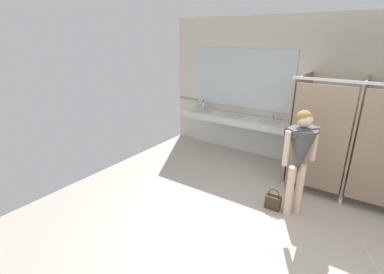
% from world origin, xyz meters
% --- Properties ---
extents(ground_plane, '(6.97, 5.63, 0.10)m').
position_xyz_m(ground_plane, '(0.00, 0.00, -0.05)').
color(ground_plane, '#B2A899').
extents(wall_back, '(6.97, 0.12, 2.98)m').
position_xyz_m(wall_back, '(0.00, 2.57, 1.49)').
color(wall_back, beige).
rests_on(wall_back, ground_plane).
extents(wall_back_tile_band, '(6.97, 0.01, 0.06)m').
position_xyz_m(wall_back_tile_band, '(0.00, 2.51, 1.05)').
color(wall_back_tile_band, '#9E937F').
rests_on(wall_back_tile_band, wall_back).
extents(vanity_counter, '(2.43, 0.57, 0.99)m').
position_xyz_m(vanity_counter, '(-1.73, 2.30, 0.65)').
color(vanity_counter, silver).
rests_on(vanity_counter, ground_plane).
extents(mirror_panel, '(2.33, 0.02, 1.30)m').
position_xyz_m(mirror_panel, '(-1.73, 2.50, 1.68)').
color(mirror_panel, silver).
rests_on(mirror_panel, wall_back).
extents(bathroom_stalls, '(1.94, 1.30, 1.98)m').
position_xyz_m(bathroom_stalls, '(0.69, 1.66, 1.04)').
color(bathroom_stalls, '#84705B').
rests_on(bathroom_stalls, ground_plane).
extents(person_standing, '(0.56, 0.56, 1.63)m').
position_xyz_m(person_standing, '(0.11, 0.54, 1.03)').
color(person_standing, beige).
rests_on(person_standing, ground_plane).
extents(handbag, '(0.23, 0.12, 0.35)m').
position_xyz_m(handbag, '(-0.17, 0.49, 0.12)').
color(handbag, '#3F2D1E').
rests_on(handbag, ground_plane).
extents(soap_dispenser, '(0.07, 0.07, 0.22)m').
position_xyz_m(soap_dispenser, '(-2.67, 2.38, 0.97)').
color(soap_dispenser, white).
rests_on(soap_dispenser, vanity_counter).
extents(floor_drain_cover, '(0.14, 0.14, 0.01)m').
position_xyz_m(floor_drain_cover, '(-0.62, -0.38, 0.00)').
color(floor_drain_cover, '#B7BABF').
rests_on(floor_drain_cover, ground_plane).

